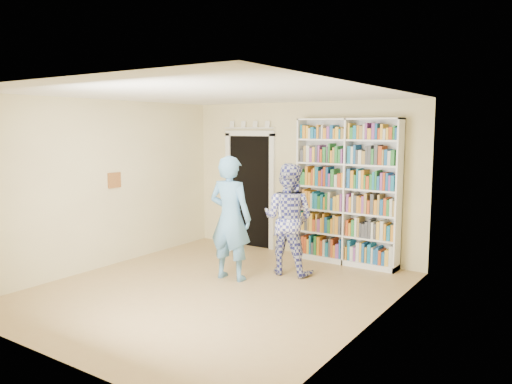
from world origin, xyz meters
TOP-DOWN VIEW (x-y plane):
  - floor at (0.00, 0.00)m, footprint 5.00×5.00m
  - ceiling at (0.00, 0.00)m, footprint 5.00×5.00m
  - wall_back at (0.00, 2.50)m, footprint 4.50×0.00m
  - wall_left at (-2.25, 0.00)m, footprint 0.00×5.00m
  - wall_right at (2.25, 0.00)m, footprint 0.00×5.00m
  - bookshelf at (0.94, 2.34)m, footprint 1.75×0.33m
  - doorway at (-1.10, 2.48)m, footprint 1.10×0.08m
  - wall_art at (-2.23, 0.20)m, footprint 0.03×0.25m
  - man_blue at (-0.14, 0.57)m, footprint 0.72×0.51m
  - man_plaid at (0.43, 1.31)m, footprint 0.90×0.74m
  - paper_sheet at (0.51, 1.11)m, footprint 0.20×0.14m

SIDE VIEW (x-z plane):
  - floor at x=0.00m, z-range 0.00..0.00m
  - man_plaid at x=0.43m, z-range 0.00..1.72m
  - man_blue at x=-0.14m, z-range 0.00..1.85m
  - paper_sheet at x=0.51m, z-range 0.94..1.26m
  - doorway at x=-1.10m, z-range -0.04..2.39m
  - bookshelf at x=0.94m, z-range 0.01..2.42m
  - wall_back at x=0.00m, z-range -0.90..3.60m
  - wall_left at x=-2.25m, z-range -1.15..3.85m
  - wall_right at x=2.25m, z-range -1.15..3.85m
  - wall_art at x=-2.23m, z-range 1.27..1.52m
  - ceiling at x=0.00m, z-range 2.70..2.70m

